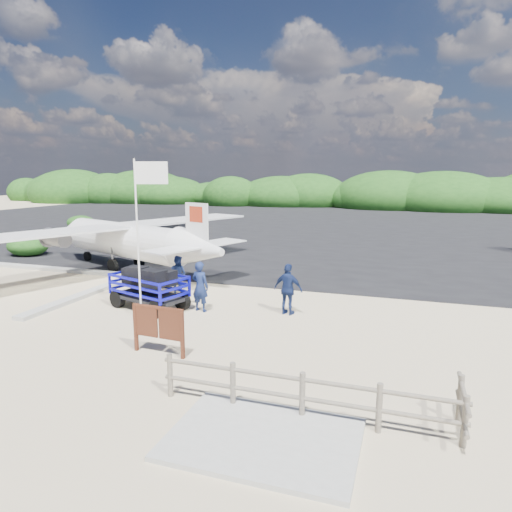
{
  "coord_description": "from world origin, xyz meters",
  "views": [
    {
      "loc": [
        7.86,
        -13.37,
        4.91
      ],
      "look_at": [
        2.18,
        3.36,
        1.71
      ],
      "focal_mm": 32.0,
      "sensor_mm": 36.0,
      "label": 1
    }
  ],
  "objects_px": {
    "signboard": "(159,354)",
    "aircraft_large": "(506,252)",
    "flagpole": "(142,320)",
    "crew_a": "(200,286)",
    "aircraft_small": "(208,219)",
    "crew_b": "(178,274)",
    "baggage_cart": "(150,308)",
    "crew_c": "(288,289)"
  },
  "relations": [
    {
      "from": "flagpole",
      "to": "crew_b",
      "type": "height_order",
      "value": "flagpole"
    },
    {
      "from": "flagpole",
      "to": "crew_a",
      "type": "bearing_deg",
      "value": 47.63
    },
    {
      "from": "crew_b",
      "to": "aircraft_large",
      "type": "relative_size",
      "value": 0.1
    },
    {
      "from": "signboard",
      "to": "crew_b",
      "type": "relative_size",
      "value": 1.07
    },
    {
      "from": "flagpole",
      "to": "signboard",
      "type": "bearing_deg",
      "value": -48.84
    },
    {
      "from": "baggage_cart",
      "to": "flagpole",
      "type": "relative_size",
      "value": 0.57
    },
    {
      "from": "crew_b",
      "to": "crew_c",
      "type": "xyz_separation_m",
      "value": [
        5.07,
        -1.36,
        0.12
      ]
    },
    {
      "from": "flagpole",
      "to": "aircraft_small",
      "type": "relative_size",
      "value": 0.68
    },
    {
      "from": "flagpole",
      "to": "crew_a",
      "type": "height_order",
      "value": "flagpole"
    },
    {
      "from": "crew_c",
      "to": "aircraft_small",
      "type": "bearing_deg",
      "value": -50.92
    },
    {
      "from": "flagpole",
      "to": "aircraft_large",
      "type": "height_order",
      "value": "flagpole"
    },
    {
      "from": "baggage_cart",
      "to": "crew_b",
      "type": "relative_size",
      "value": 1.91
    },
    {
      "from": "signboard",
      "to": "aircraft_large",
      "type": "relative_size",
      "value": 0.11
    },
    {
      "from": "signboard",
      "to": "aircraft_large",
      "type": "xyz_separation_m",
      "value": [
        12.25,
        21.76,
        0.0
      ]
    },
    {
      "from": "flagpole",
      "to": "signboard",
      "type": "height_order",
      "value": "flagpole"
    },
    {
      "from": "signboard",
      "to": "crew_c",
      "type": "distance_m",
      "value": 5.33
    },
    {
      "from": "crew_a",
      "to": "aircraft_small",
      "type": "relative_size",
      "value": 0.23
    },
    {
      "from": "baggage_cart",
      "to": "flagpole",
      "type": "distance_m",
      "value": 1.36
    },
    {
      "from": "flagpole",
      "to": "crew_b",
      "type": "distance_m",
      "value": 3.7
    },
    {
      "from": "flagpole",
      "to": "crew_a",
      "type": "distance_m",
      "value": 2.35
    },
    {
      "from": "flagpole",
      "to": "signboard",
      "type": "relative_size",
      "value": 3.15
    },
    {
      "from": "crew_c",
      "to": "aircraft_small",
      "type": "xyz_separation_m",
      "value": [
        -17.27,
        30.79,
        -0.91
      ]
    },
    {
      "from": "signboard",
      "to": "crew_c",
      "type": "relative_size",
      "value": 0.94
    },
    {
      "from": "baggage_cart",
      "to": "crew_a",
      "type": "distance_m",
      "value": 2.14
    },
    {
      "from": "baggage_cart",
      "to": "signboard",
      "type": "relative_size",
      "value": 1.78
    },
    {
      "from": "flagpole",
      "to": "crew_c",
      "type": "xyz_separation_m",
      "value": [
        4.56,
        2.22,
        0.91
      ]
    },
    {
      "from": "aircraft_small",
      "to": "crew_b",
      "type": "bearing_deg",
      "value": 72.97
    },
    {
      "from": "crew_b",
      "to": "baggage_cart",
      "type": "bearing_deg",
      "value": 96.37
    },
    {
      "from": "baggage_cart",
      "to": "aircraft_large",
      "type": "distance_m",
      "value": 23.36
    },
    {
      "from": "aircraft_large",
      "to": "flagpole",
      "type": "bearing_deg",
      "value": 74.81
    },
    {
      "from": "crew_b",
      "to": "crew_c",
      "type": "bearing_deg",
      "value": 169.97
    },
    {
      "from": "baggage_cart",
      "to": "crew_b",
      "type": "height_order",
      "value": "crew_b"
    },
    {
      "from": "crew_a",
      "to": "aircraft_large",
      "type": "distance_m",
      "value": 21.96
    },
    {
      "from": "flagpole",
      "to": "aircraft_large",
      "type": "bearing_deg",
      "value": 53.35
    },
    {
      "from": "signboard",
      "to": "crew_a",
      "type": "relative_size",
      "value": 0.93
    },
    {
      "from": "crew_b",
      "to": "aircraft_small",
      "type": "relative_size",
      "value": 0.2
    },
    {
      "from": "signboard",
      "to": "aircraft_small",
      "type": "distance_m",
      "value": 38.43
    },
    {
      "from": "crew_b",
      "to": "aircraft_large",
      "type": "bearing_deg",
      "value": -128.46
    },
    {
      "from": "flagpole",
      "to": "baggage_cart",
      "type": "bearing_deg",
      "value": 109.71
    },
    {
      "from": "baggage_cart",
      "to": "crew_c",
      "type": "distance_m",
      "value": 5.18
    },
    {
      "from": "crew_a",
      "to": "crew_c",
      "type": "relative_size",
      "value": 1.0
    },
    {
      "from": "aircraft_small",
      "to": "crew_a",
      "type": "bearing_deg",
      "value": 74.73
    }
  ]
}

